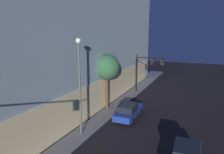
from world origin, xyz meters
The scene contains 5 objects.
modern_building centered at (14.30, 18.33, 10.61)m, with size 38.37×20.81×21.41m.
traffic_light_far_corner centered at (21.49, 5.17, 4.11)m, with size 0.38×4.13×5.60m.
street_lamp_sidewalk centered at (6.43, 6.99, 5.28)m, with size 0.44×0.44×8.20m.
sidewalk_tree centered at (13.06, 7.65, 4.99)m, with size 2.91×2.91×6.34m.
car_blue centered at (11.74, 4.52, 0.78)m, with size 4.77×2.03×1.56m.
Camera 1 is at (-7.86, -2.31, 8.64)m, focal length 33.54 mm.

